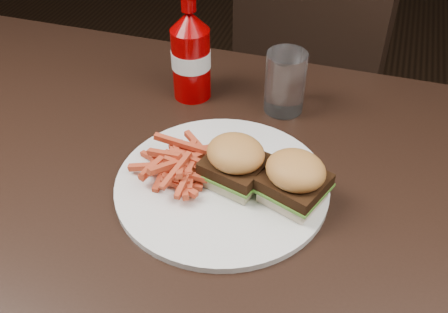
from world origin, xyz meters
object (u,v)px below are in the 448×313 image
(plate, at_px, (222,185))
(tumbler, at_px, (285,82))
(ketchup_bottle, at_px, (191,65))
(chair_far, at_px, (329,104))
(dining_table, at_px, (160,192))

(plate, relative_size, tumbler, 2.90)
(ketchup_bottle, xyz_separation_m, tumbler, (0.16, 0.00, -0.01))
(chair_far, xyz_separation_m, plate, (-0.08, -0.73, 0.33))
(ketchup_bottle, bearing_deg, dining_table, -82.31)
(chair_far, distance_m, tumbler, 0.64)
(dining_table, distance_m, ketchup_bottle, 0.24)
(plate, height_order, tumbler, tumbler)
(dining_table, bearing_deg, tumbler, 60.23)
(dining_table, distance_m, plate, 0.10)
(dining_table, relative_size, tumbler, 11.41)
(chair_far, relative_size, tumbler, 3.86)
(dining_table, bearing_deg, chair_far, 76.87)
(dining_table, height_order, chair_far, dining_table)
(dining_table, bearing_deg, plate, 10.08)
(dining_table, height_order, tumbler, tumbler)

